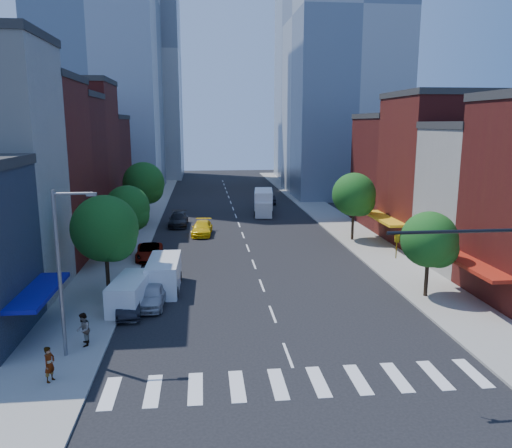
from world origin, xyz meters
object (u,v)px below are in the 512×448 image
Objects in this scene: cargo_van_near at (130,294)px; cargo_van_far at (164,275)px; parked_car_second at (129,303)px; traffic_car_oncoming at (270,199)px; parked_car_front at (152,295)px; parked_car_third at (149,252)px; parked_car_rear at (178,220)px; pedestrian_near at (49,364)px; taxi at (202,228)px; pedestrian_far at (83,330)px; traffic_car_far at (262,198)px; box_truck at (263,203)px.

cargo_van_far reaches higher than cargo_van_near.
traffic_car_oncoming is at bearing 64.59° from parked_car_second.
parked_car_front is 0.90× the size of parked_car_third.
parked_car_rear is (2.00, 28.88, 0.09)m from parked_car_second.
parked_car_third is 2.89× the size of pedestrian_near.
pedestrian_far is at bearing -98.20° from taxi.
traffic_car_far is at bearing 62.66° from parked_car_third.
pedestrian_near reaches higher than parked_car_second.
taxi is 29.38m from pedestrian_far.
parked_car_second is at bearing -93.23° from parked_car_third.
box_truck is 4.36× the size of pedestrian_far.
pedestrian_far reaches higher than pedestrian_near.
traffic_car_far is (12.42, 16.98, -0.10)m from parked_car_rear.
parked_car_third is 1.27× the size of traffic_car_oncoming.
cargo_van_far is at bearing 69.48° from cargo_van_near.
traffic_car_far is (13.02, 44.58, -0.08)m from parked_car_front.
cargo_van_far is 0.69× the size of box_truck.
parked_car_rear is 13.58m from box_truck.
taxi is 2.77× the size of pedestrian_far.
parked_car_rear is 34.13m from pedestrian_far.
traffic_car_far is at bearing 66.30° from parked_car_second.
taxi is at bearing 85.68° from parked_car_front.
parked_car_front is at bearing -90.26° from parked_car_rear.
parked_car_third is 9.28m from cargo_van_far.
parked_car_second is 13.63m from parked_car_third.
parked_car_front is 1.14× the size of traffic_car_oncoming.
cargo_van_near is at bearing -93.13° from parked_car_rear.
pedestrian_far is (-17.39, -49.96, 0.44)m from traffic_car_oncoming.
parked_car_front is 7.08m from pedestrian_far.
taxi reaches higher than traffic_car_far.
taxi is at bearing 64.58° from traffic_car_oncoming.
cargo_van_far is (2.00, -9.05, 0.48)m from parked_car_third.
pedestrian_far reaches higher than traffic_car_far.
parked_car_second is 2.43× the size of pedestrian_near.
parked_car_rear is 21.04m from traffic_car_far.
parked_car_second is at bearing 151.96° from pedestrian_far.
traffic_car_far is 0.49× the size of box_truck.
parked_car_third is at bearing 83.76° from parked_car_second.
parked_car_rear is at bearing 123.58° from taxi.
cargo_van_near is 2.98× the size of pedestrian_near.
traffic_car_oncoming is (13.62, 40.34, -0.53)m from cargo_van_far.
box_truck is (11.48, 7.22, 0.74)m from parked_car_rear.
traffic_car_oncoming is at bearing 76.56° from parked_car_front.
parked_car_rear reaches higher than parked_car_third.
cargo_van_far is at bearing -103.16° from box_truck.
cargo_van_near is 10.04m from pedestrian_near.
cargo_van_near is 37.81m from box_truck.
parked_car_front reaches higher than traffic_car_far.
cargo_van_far is 14.25m from pedestrian_near.
taxi is (4.90, 9.94, 0.06)m from parked_car_third.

